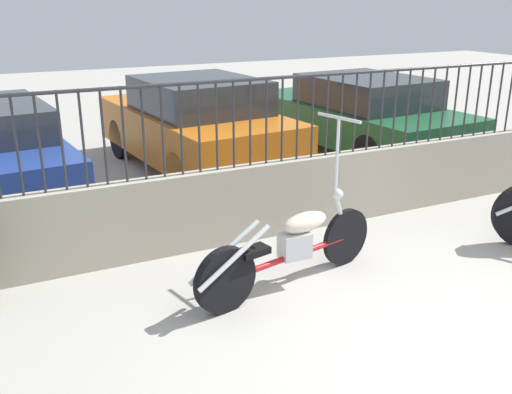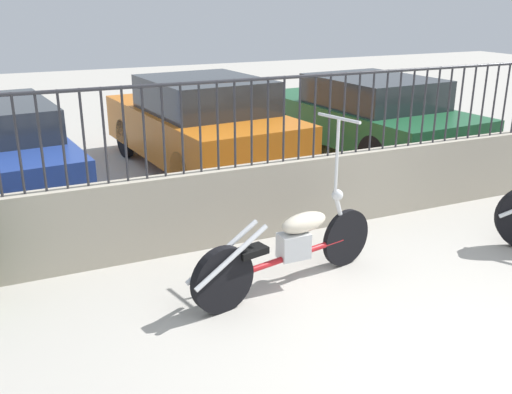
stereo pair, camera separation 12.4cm
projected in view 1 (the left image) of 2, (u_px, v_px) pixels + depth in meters
ground_plane at (484, 371)px, 4.09m from camera, size 40.00×40.00×0.00m
low_wall at (288, 196)px, 6.43m from camera, size 9.84×0.18×0.84m
fence_railing at (290, 106)px, 6.09m from camera, size 9.84×0.04×0.93m
motorcycle_red at (285, 248)px, 5.14m from camera, size 2.05×0.70×1.53m
car_orange at (196, 124)px, 8.73m from camera, size 2.13×4.09×1.42m
car_green at (359, 114)px, 9.77m from camera, size 2.11×4.36×1.30m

